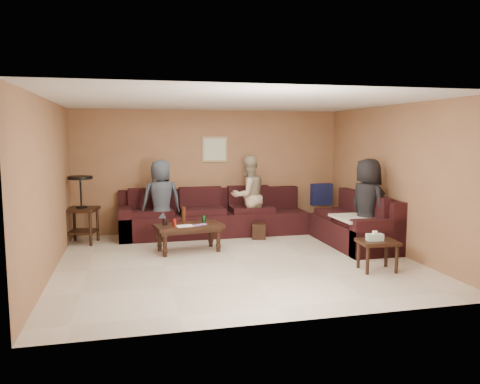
% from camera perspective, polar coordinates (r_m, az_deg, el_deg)
% --- Properties ---
extents(room, '(5.60, 5.50, 2.50)m').
position_cam_1_polar(room, '(7.25, -0.37, 4.36)').
color(room, beige).
rests_on(room, ground).
extents(sectional_sofa, '(4.65, 2.90, 0.97)m').
position_cam_1_polar(sectional_sofa, '(9.07, 2.50, -3.64)').
color(sectional_sofa, black).
rests_on(sectional_sofa, ground).
extents(coffee_table, '(1.21, 0.73, 0.75)m').
position_cam_1_polar(coffee_table, '(8.07, -6.30, -4.44)').
color(coffee_table, black).
rests_on(coffee_table, ground).
extents(end_table_left, '(0.66, 0.66, 1.25)m').
position_cam_1_polar(end_table_left, '(9.07, -18.76, -1.90)').
color(end_table_left, black).
rests_on(end_table_left, ground).
extents(side_table_right, '(0.59, 0.50, 0.60)m').
position_cam_1_polar(side_table_right, '(7.19, 16.37, -6.15)').
color(side_table_right, black).
rests_on(side_table_right, ground).
extents(waste_bin, '(0.30, 0.30, 0.30)m').
position_cam_1_polar(waste_bin, '(9.05, 2.29, -4.78)').
color(waste_bin, black).
rests_on(waste_bin, ground).
extents(wall_art, '(0.52, 0.04, 0.52)m').
position_cam_1_polar(wall_art, '(9.69, -3.10, 5.22)').
color(wall_art, tan).
rests_on(wall_art, ground).
extents(person_left, '(0.81, 0.58, 1.54)m').
position_cam_1_polar(person_left, '(8.97, -9.58, -0.97)').
color(person_left, '#343C48').
rests_on(person_left, ground).
extents(person_middle, '(0.92, 0.82, 1.58)m').
position_cam_1_polar(person_middle, '(9.31, 1.01, -0.46)').
color(person_middle, tan).
rests_on(person_middle, ground).
extents(person_right, '(0.68, 0.88, 1.60)m').
position_cam_1_polar(person_right, '(8.34, 15.26, -1.51)').
color(person_right, black).
rests_on(person_right, ground).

